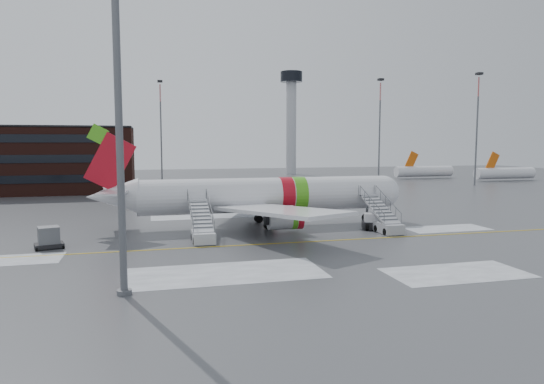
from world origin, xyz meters
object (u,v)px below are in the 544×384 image
object	(u,v)px
airstair_fwd	(385,222)
light_mast_near	(117,50)
airstair_aft	(202,230)
pushback_tug	(375,222)
airliner	(259,196)
uld_container	(49,238)

from	to	relation	value
airstair_fwd	light_mast_near	xyz separation A→B (m)	(-25.36, -15.22, 13.51)
airstair_aft	pushback_tug	xyz separation A→B (m)	(18.53, 1.50, -0.30)
airstair_fwd	light_mast_near	size ratio (longest dim) A/B	0.27
airstair_fwd	airstair_aft	xyz separation A→B (m)	(-18.99, 0.00, 0.00)
pushback_tug	light_mast_near	world-z (taller)	light_mast_near
airliner	airstair_fwd	bearing A→B (deg)	-28.63
airliner	pushback_tug	world-z (taller)	airliner
airstair_aft	airstair_fwd	bearing A→B (deg)	0.00
airstair_fwd	light_mast_near	distance (m)	32.52
pushback_tug	light_mast_near	size ratio (longest dim) A/B	0.12
pushback_tug	airstair_fwd	bearing A→B (deg)	-73.21
airstair_aft	light_mast_near	size ratio (longest dim) A/B	0.27
airliner	airstair_aft	bearing A→B (deg)	-137.02
airstair_fwd	pushback_tug	xyz separation A→B (m)	(-0.45, 1.50, -0.30)
airliner	uld_container	world-z (taller)	airliner
airstair_aft	light_mast_near	world-z (taller)	light_mast_near
airstair_fwd	uld_container	world-z (taller)	airstair_fwd
light_mast_near	uld_container	bearing A→B (deg)	114.73
airstair_fwd	pushback_tug	bearing A→B (deg)	106.79
pushback_tug	light_mast_near	distance (m)	33.02
pushback_tug	uld_container	world-z (taller)	uld_container
airstair_fwd	light_mast_near	world-z (taller)	light_mast_near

